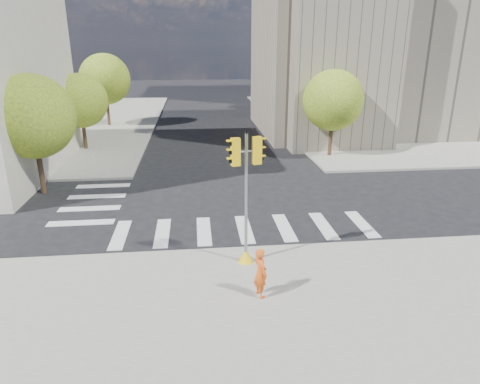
# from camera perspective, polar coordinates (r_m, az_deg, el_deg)

# --- Properties ---
(ground) EXTENTS (160.00, 160.00, 0.00)m
(ground) POSITION_cam_1_polar(r_m,az_deg,el_deg) (20.87, 0.24, -2.74)
(ground) COLOR black
(ground) RESTS_ON ground
(sidewalk_near) EXTENTS (30.00, 14.00, 0.15)m
(sidewalk_near) POSITION_cam_1_polar(r_m,az_deg,el_deg) (11.51, 6.88, -23.20)
(sidewalk_near) COLOR gray
(sidewalk_near) RESTS_ON ground
(sidewalk_far_right) EXTENTS (28.00, 40.00, 0.15)m
(sidewalk_far_right) POSITION_cam_1_polar(r_m,az_deg,el_deg) (50.96, 19.98, 9.38)
(sidewalk_far_right) COLOR gray
(sidewalk_far_right) RESTS_ON ground
(sidewalk_far_left) EXTENTS (28.00, 40.00, 0.15)m
(sidewalk_far_left) POSITION_cam_1_polar(r_m,az_deg,el_deg) (49.23, -27.60, 8.05)
(sidewalk_far_left) COLOR gray
(sidewalk_far_left) RESTS_ON ground
(civic_building) EXTENTS (26.00, 16.00, 19.39)m
(civic_building) POSITION_cam_1_polar(r_m,az_deg,el_deg) (42.27, 19.62, 17.46)
(civic_building) COLOR gray
(civic_building) RESTS_ON ground
(tree_lw_near) EXTENTS (4.40, 4.40, 6.41)m
(tree_lw_near) POSITION_cam_1_polar(r_m,az_deg,el_deg) (24.95, -25.95, 9.02)
(tree_lw_near) COLOR #382616
(tree_lw_near) RESTS_ON ground
(tree_lw_mid) EXTENTS (4.00, 4.00, 5.77)m
(tree_lw_mid) POSITION_cam_1_polar(r_m,az_deg,el_deg) (34.50, -20.52, 11.33)
(tree_lw_mid) COLOR #382616
(tree_lw_mid) RESTS_ON ground
(tree_lw_far) EXTENTS (4.80, 4.80, 6.95)m
(tree_lw_far) POSITION_cam_1_polar(r_m,az_deg,el_deg) (44.15, -17.58, 14.14)
(tree_lw_far) COLOR #382616
(tree_lw_far) RESTS_ON ground
(tree_re_near) EXTENTS (4.20, 4.20, 6.16)m
(tree_re_near) POSITION_cam_1_polar(r_m,az_deg,el_deg) (31.02, 12.31, 11.86)
(tree_re_near) COLOR #382616
(tree_re_near) RESTS_ON ground
(tree_re_mid) EXTENTS (4.60, 4.60, 6.66)m
(tree_re_mid) POSITION_cam_1_polar(r_m,az_deg,el_deg) (42.49, 7.23, 14.44)
(tree_re_mid) COLOR #382616
(tree_re_mid) RESTS_ON ground
(tree_re_far) EXTENTS (4.00, 4.00, 5.88)m
(tree_re_far) POSITION_cam_1_polar(r_m,az_deg,el_deg) (54.25, 4.26, 15.03)
(tree_re_far) COLOR #382616
(tree_re_far) RESTS_ON ground
(lamp_near) EXTENTS (0.35, 0.18, 8.11)m
(lamp_near) POSITION_cam_1_polar(r_m,az_deg,el_deg) (34.90, 11.11, 13.59)
(lamp_near) COLOR black
(lamp_near) RESTS_ON sidewalk_far_right
(lamp_far) EXTENTS (0.35, 0.18, 8.11)m
(lamp_far) POSITION_cam_1_polar(r_m,az_deg,el_deg) (48.42, 6.19, 15.32)
(lamp_far) COLOR black
(lamp_far) RESTS_ON sidewalk_far_right
(traffic_signal) EXTENTS (1.08, 0.56, 4.91)m
(traffic_signal) POSITION_cam_1_polar(r_m,az_deg,el_deg) (15.18, 0.82, -2.27)
(traffic_signal) COLOR yellow
(traffic_signal) RESTS_ON sidewalk_near
(photographer) EXTENTS (0.57, 0.70, 1.66)m
(photographer) POSITION_cam_1_polar(r_m,az_deg,el_deg) (13.71, 2.74, -10.70)
(photographer) COLOR #E75615
(photographer) RESTS_ON sidewalk_near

